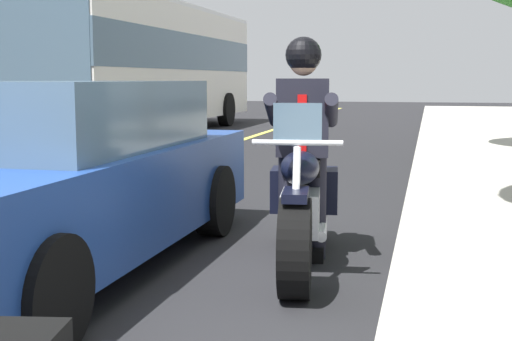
% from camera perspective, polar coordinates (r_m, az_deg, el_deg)
% --- Properties ---
extents(ground_plane, '(80.00, 80.00, 0.00)m').
position_cam_1_polar(ground_plane, '(5.09, -12.86, -8.92)').
color(ground_plane, black).
extents(motorcycle_main, '(2.22, 0.78, 1.26)m').
position_cam_1_polar(motorcycle_main, '(5.38, 3.70, -2.92)').
color(motorcycle_main, black).
rests_on(motorcycle_main, ground_plane).
extents(rider_main, '(0.67, 0.61, 1.74)m').
position_cam_1_polar(rider_main, '(5.50, 3.81, 3.44)').
color(rider_main, black).
rests_on(rider_main, ground_plane).
extents(bus_near, '(11.05, 2.70, 3.30)m').
position_cam_1_polar(bus_near, '(18.71, -8.83, 8.74)').
color(bus_near, white).
rests_on(bus_near, ground_plane).
extents(car_silver, '(4.60, 1.92, 1.40)m').
position_cam_1_polar(car_silver, '(5.42, -16.44, -0.58)').
color(car_silver, navy).
rests_on(car_silver, ground_plane).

